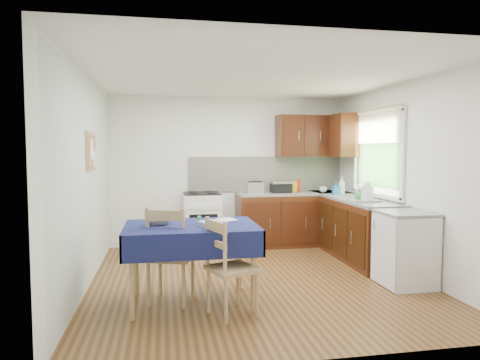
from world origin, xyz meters
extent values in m
plane|color=#442D12|center=(0.00, 0.00, 0.00)|extent=(4.20, 4.20, 0.00)
cube|color=white|center=(0.00, 0.00, 2.50)|extent=(4.00, 4.20, 0.02)
cube|color=silver|center=(0.00, 2.10, 1.25)|extent=(4.00, 0.02, 2.50)
cube|color=silver|center=(0.00, -2.10, 1.25)|extent=(4.00, 0.02, 2.50)
cube|color=silver|center=(-2.00, 0.00, 1.25)|extent=(0.02, 4.20, 2.50)
cube|color=silver|center=(2.00, 0.00, 1.25)|extent=(0.02, 4.20, 2.50)
cube|color=#371E09|center=(1.05, 1.80, 0.43)|extent=(1.90, 0.60, 0.86)
cube|color=#371E09|center=(1.70, 0.65, 0.43)|extent=(0.60, 1.70, 0.86)
cube|color=slate|center=(1.05, 1.80, 0.88)|extent=(1.90, 0.60, 0.04)
cube|color=slate|center=(1.70, 0.65, 0.88)|extent=(0.60, 1.70, 0.04)
cube|color=slate|center=(1.70, 1.80, 0.88)|extent=(0.60, 0.60, 0.04)
cube|color=beige|center=(0.65, 2.08, 1.20)|extent=(2.70, 0.02, 0.60)
cube|color=#371E09|center=(1.40, 1.93, 1.85)|extent=(1.20, 0.35, 0.70)
cube|color=#371E09|center=(1.82, 1.50, 1.85)|extent=(0.35, 0.50, 0.70)
cube|color=white|center=(-0.50, 1.80, 0.45)|extent=(0.60, 0.60, 0.90)
cube|color=black|center=(-0.50, 1.80, 0.91)|extent=(0.58, 0.58, 0.02)
cube|color=black|center=(-0.50, 1.50, 0.45)|extent=(0.44, 0.01, 0.32)
cube|color=#295121|center=(1.99, 0.70, 1.50)|extent=(0.01, 1.40, 0.85)
cube|color=white|center=(1.97, 0.70, 2.15)|extent=(0.04, 1.48, 0.06)
cube|color=white|center=(1.97, 0.70, 0.95)|extent=(0.04, 1.48, 0.06)
cube|color=#C2B986|center=(1.96, 0.70, 1.93)|extent=(0.02, 1.36, 0.44)
cube|color=white|center=(1.70, -0.55, 0.42)|extent=(0.55, 0.58, 0.85)
cube|color=slate|center=(1.70, -0.55, 0.87)|extent=(0.58, 0.60, 0.03)
cube|color=tan|center=(-1.98, 0.30, 1.60)|extent=(0.02, 0.62, 0.47)
cube|color=brown|center=(-1.96, 0.30, 1.60)|extent=(0.01, 0.56, 0.41)
cube|color=white|center=(-1.95, 0.22, 1.62)|extent=(0.00, 0.18, 0.24)
cube|color=white|center=(-1.95, 0.42, 1.50)|extent=(0.00, 0.15, 0.20)
cube|color=#0F113E|center=(-0.83, -0.68, 0.82)|extent=(1.33, 0.89, 0.03)
cube|color=#0F113E|center=(-0.83, -1.14, 0.70)|extent=(1.37, 0.02, 0.26)
cube|color=#0F113E|center=(-0.83, -0.23, 0.70)|extent=(1.37, 0.02, 0.26)
cube|color=#0F113E|center=(-1.51, -0.68, 0.70)|extent=(0.02, 0.93, 0.26)
cube|color=#0F113E|center=(-0.16, -0.68, 0.70)|extent=(0.02, 0.93, 0.26)
cylinder|color=tan|center=(-1.42, -1.05, 0.40)|extent=(0.05, 0.05, 0.80)
cylinder|color=tan|center=(-0.25, -1.05, 0.40)|extent=(0.05, 0.05, 0.80)
cylinder|color=tan|center=(-1.42, -0.32, 0.40)|extent=(0.05, 0.05, 0.80)
cylinder|color=tan|center=(-0.25, -0.32, 0.40)|extent=(0.05, 0.05, 0.80)
cube|color=tan|center=(-1.04, -0.60, 0.49)|extent=(0.58, 0.58, 0.04)
cube|color=tan|center=(-1.11, -0.79, 0.87)|extent=(0.40, 0.16, 0.33)
cylinder|color=tan|center=(-0.81, -0.49, 0.24)|extent=(0.04, 0.04, 0.49)
cylinder|color=tan|center=(-1.16, -0.37, 0.24)|extent=(0.04, 0.04, 0.49)
cylinder|color=tan|center=(-0.93, -0.84, 0.24)|extent=(0.04, 0.04, 0.49)
cylinder|color=tan|center=(-1.28, -0.72, 0.24)|extent=(0.04, 0.04, 0.49)
cube|color=tan|center=(-0.47, -1.08, 0.45)|extent=(0.55, 0.55, 0.04)
cube|color=tan|center=(-0.63, -1.15, 0.81)|extent=(0.17, 0.37, 0.30)
cylinder|color=tan|center=(-0.24, -1.18, 0.23)|extent=(0.04, 0.04, 0.45)
cylinder|color=tan|center=(-0.37, -0.86, 0.23)|extent=(0.04, 0.04, 0.45)
cylinder|color=tan|center=(-0.56, -1.30, 0.23)|extent=(0.04, 0.04, 0.45)
cylinder|color=tan|center=(-0.69, -0.98, 0.23)|extent=(0.04, 0.04, 0.45)
cube|color=silver|center=(0.37, 1.69, 0.99)|extent=(0.27, 0.16, 0.19)
cube|color=black|center=(0.37, 1.69, 1.10)|extent=(0.23, 0.02, 0.02)
cube|color=black|center=(0.82, 1.77, 0.97)|extent=(0.32, 0.28, 0.15)
cube|color=silver|center=(0.82, 1.77, 1.07)|extent=(0.32, 0.28, 0.03)
cylinder|color=red|center=(1.12, 1.71, 1.01)|extent=(0.05, 0.05, 0.22)
cube|color=yellow|center=(1.06, 1.87, 0.99)|extent=(0.15, 0.11, 0.18)
cube|color=gray|center=(1.63, 0.38, 0.91)|extent=(0.39, 0.30, 0.02)
cylinder|color=white|center=(1.63, 0.38, 0.99)|extent=(0.05, 0.19, 0.18)
cylinder|color=white|center=(1.65, 0.34, 1.00)|extent=(0.17, 0.17, 0.21)
sphere|color=white|center=(1.65, 0.34, 1.13)|extent=(0.10, 0.10, 0.10)
imported|color=white|center=(1.52, 1.64, 0.95)|extent=(0.16, 0.16, 0.09)
imported|color=white|center=(1.70, 1.31, 1.04)|extent=(0.16, 0.16, 0.29)
imported|color=blue|center=(1.60, 1.30, 1.00)|extent=(0.10, 0.10, 0.20)
imported|color=green|center=(1.62, 0.50, 0.99)|extent=(0.17, 0.17, 0.18)
imported|color=beige|center=(-1.17, -0.59, 0.86)|extent=(0.27, 0.27, 0.06)
imported|color=white|center=(-0.51, -0.52, 0.84)|extent=(0.22, 0.27, 0.02)
cylinder|color=#248530|center=(-0.75, -0.65, 0.87)|extent=(0.04, 0.04, 0.09)
cube|color=#26448E|center=(-0.62, -0.76, 0.85)|extent=(0.32, 0.29, 0.05)
camera|label=1|loc=(-1.12, -5.11, 1.61)|focal=32.00mm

